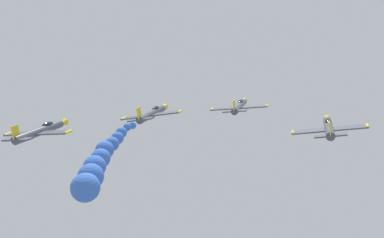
# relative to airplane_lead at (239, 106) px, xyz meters

# --- Properties ---
(airplane_lead) EXTENTS (9.53, 10.35, 2.61)m
(airplane_lead) POSITION_rel_airplane_lead_xyz_m (0.00, 0.00, 0.00)
(airplane_lead) COLOR #474C56
(airplane_left_inner) EXTENTS (9.47, 10.35, 2.87)m
(airplane_left_inner) POSITION_rel_airplane_lead_xyz_m (-11.54, -9.78, 0.06)
(airplane_left_inner) COLOR #474C56
(smoke_trail_left_inner) EXTENTS (4.71, 18.24, 3.92)m
(smoke_trail_left_inner) POSITION_rel_airplane_lead_xyz_m (-9.68, -28.98, -1.25)
(smoke_trail_left_inner) COLOR blue
(airplane_right_inner) EXTENTS (9.48, 10.35, 2.83)m
(airplane_right_inner) POSITION_rel_airplane_lead_xyz_m (13.54, -10.00, -0.23)
(airplane_right_inner) COLOR #474C56
(airplane_left_outer) EXTENTS (9.55, 10.35, 2.54)m
(airplane_left_outer) POSITION_rel_airplane_lead_xyz_m (-22.53, -21.28, -0.56)
(airplane_left_outer) COLOR #474C56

